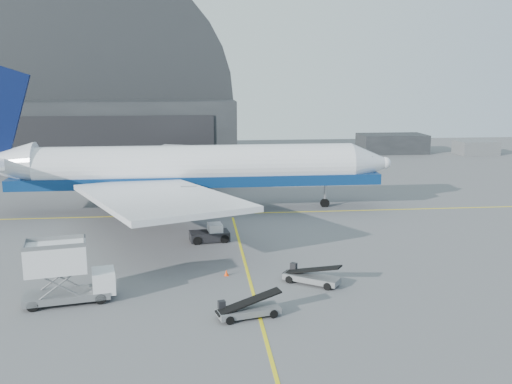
{
  "coord_description": "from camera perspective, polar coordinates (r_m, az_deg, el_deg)",
  "views": [
    {
      "loc": [
        -4.13,
        -46.61,
        16.24
      ],
      "look_at": [
        1.97,
        10.71,
        4.5
      ],
      "focal_mm": 40.0,
      "sensor_mm": 36.0,
      "label": 1
    }
  ],
  "objects": [
    {
      "name": "traffic_cone",
      "position": [
        47.76,
        -2.98,
        -8.08
      ],
      "size": [
        0.35,
        0.35,
        0.51
      ],
      "color": "#FF4008",
      "rests_on": "ground"
    },
    {
      "name": "ground",
      "position": [
        49.53,
        -0.96,
        -7.63
      ],
      "size": [
        200.0,
        200.0,
        0.0
      ],
      "primitive_type": "plane",
      "color": "#565659",
      "rests_on": "ground"
    },
    {
      "name": "taxi_lines",
      "position": [
        61.6,
        -2.02,
        -3.77
      ],
      "size": [
        80.0,
        42.12,
        0.02
      ],
      "color": "yellow",
      "rests_on": "ground"
    },
    {
      "name": "belt_loader_a",
      "position": [
        39.85,
        -0.82,
        -11.69
      ],
      "size": [
        4.68,
        2.44,
        1.75
      ],
      "rotation": [
        0.0,
        0.0,
        0.24
      ],
      "color": "slate",
      "rests_on": "ground"
    },
    {
      "name": "belt_loader_b",
      "position": [
        46.08,
        5.53,
        -8.44
      ],
      "size": [
        4.55,
        3.75,
        1.81
      ],
      "rotation": [
        0.0,
        0.0,
        -0.59
      ],
      "color": "slate",
      "rests_on": "ground"
    },
    {
      "name": "catering_truck",
      "position": [
        43.92,
        -18.57,
        -7.69
      ],
      "size": [
        6.79,
        3.56,
        4.44
      ],
      "rotation": [
        0.0,
        0.0,
        0.19
      ],
      "color": "slate",
      "rests_on": "ground"
    },
    {
      "name": "hangar",
      "position": [
        113.18,
        -15.29,
        7.72
      ],
      "size": [
        50.0,
        28.3,
        28.0
      ],
      "color": "black",
      "rests_on": "ground"
    },
    {
      "name": "pushback_tug",
      "position": [
        57.44,
        -4.57,
        -4.25
      ],
      "size": [
        4.14,
        2.74,
        1.8
      ],
      "rotation": [
        0.0,
        0.0,
        0.13
      ],
      "color": "black",
      "rests_on": "ground"
    },
    {
      "name": "airliner",
      "position": [
        69.89,
        -7.61,
        2.33
      ],
      "size": [
        53.01,
        51.41,
        18.6
      ],
      "color": "white",
      "rests_on": "ground"
    },
    {
      "name": "distant_bldg_b",
      "position": [
        129.98,
        21.09,
        3.56
      ],
      "size": [
        8.0,
        6.0,
        2.8
      ],
      "primitive_type": "cube",
      "color": "slate",
      "rests_on": "ground"
    },
    {
      "name": "distant_bldg_a",
      "position": [
        126.92,
        13.4,
        3.85
      ],
      "size": [
        14.0,
        8.0,
        4.0
      ],
      "primitive_type": "cube",
      "color": "black",
      "rests_on": "ground"
    }
  ]
}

